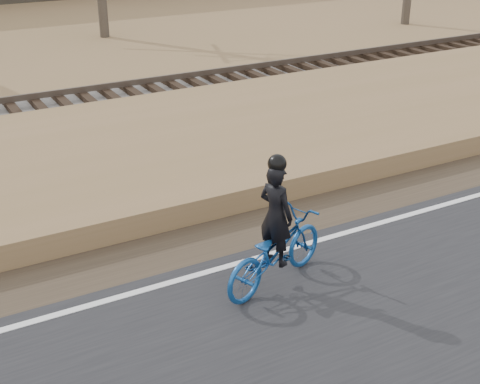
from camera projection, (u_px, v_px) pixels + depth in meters
ground at (256, 269)px, 10.17m from camera, size 120.00×120.00×0.00m
road at (359, 360)px, 8.16m from camera, size 120.00×6.00×0.06m
edge_line at (250, 260)px, 10.30m from camera, size 120.00×0.12×0.01m
shoulder at (220, 236)px, 11.11m from camera, size 120.00×1.60×0.04m
embankment at (151, 165)px, 13.42m from camera, size 120.00×5.00×0.44m
ballast at (93, 114)px, 16.44m from camera, size 120.00×3.00×0.45m
railroad at (92, 102)px, 16.31m from camera, size 120.00×2.40×0.29m
cyclist at (275, 244)px, 9.46m from camera, size 2.13×1.32×2.00m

